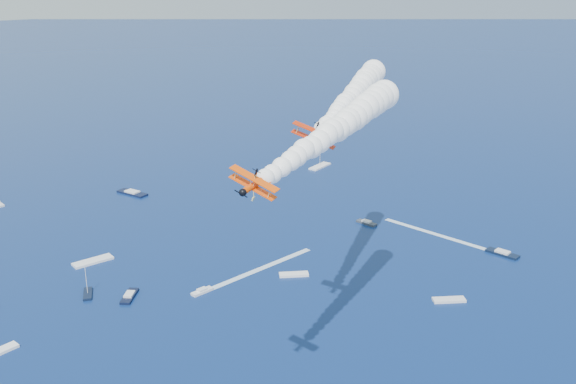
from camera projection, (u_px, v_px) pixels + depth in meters
biplane_lead at (314, 137)px, 124.58m from camera, size 12.43×13.14×8.57m
biplane_trail at (254, 185)px, 96.36m from camera, size 10.24×11.32×7.64m
smoke_trail_lead at (350, 99)px, 148.63m from camera, size 58.12×55.84×10.42m
smoke_trail_trail at (334, 130)px, 118.62m from camera, size 57.77×47.81×10.42m
spectator_boats at (72, 265)px, 196.21m from camera, size 238.62×161.68×0.70m
boat_wakes at (188, 262)px, 198.71m from camera, size 182.02×107.06×0.04m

